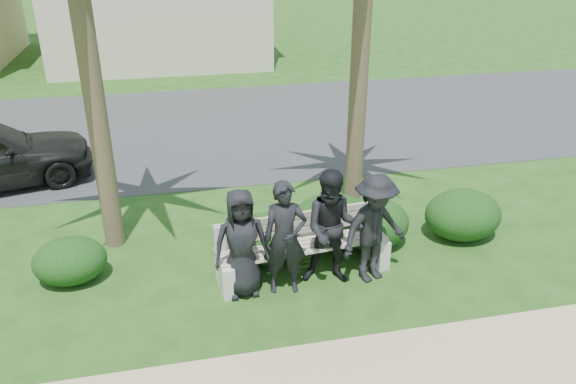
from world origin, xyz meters
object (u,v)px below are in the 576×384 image
(man_c, at_px, (333,228))
(man_d, at_px, (374,229))
(man_a, at_px, (241,243))
(park_bench, at_px, (303,250))
(man_b, at_px, (285,238))

(man_c, height_order, man_d, man_c)
(man_a, bearing_deg, park_bench, 12.73)
(man_b, bearing_deg, man_a, 179.73)
(man_c, bearing_deg, man_d, 9.73)
(park_bench, distance_m, man_c, 0.66)
(park_bench, height_order, man_d, man_d)
(park_bench, xyz_separation_m, man_b, (-0.36, -0.35, 0.44))
(man_b, bearing_deg, man_d, 5.77)
(man_a, relative_size, man_c, 0.92)
(man_c, relative_size, man_d, 1.05)
(man_a, distance_m, man_c, 1.34)
(man_a, xyz_separation_m, man_b, (0.62, -0.06, 0.04))
(man_c, distance_m, man_d, 0.62)
(park_bench, bearing_deg, man_b, -141.38)
(man_a, bearing_deg, man_d, -5.66)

